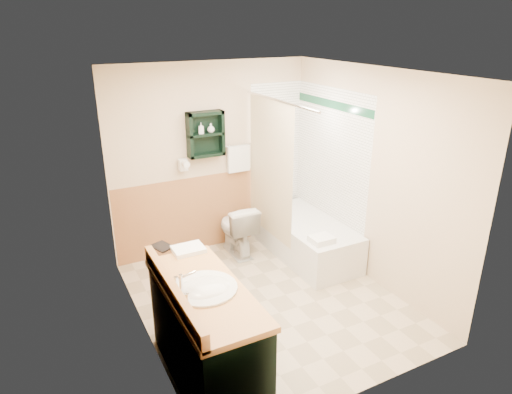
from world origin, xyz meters
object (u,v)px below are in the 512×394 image
object	(u,v)px
vanity_book	(154,241)
soap_bottle_b	(211,129)
vanity	(207,335)
toilet	(237,229)
wall_shelf	(206,134)
soap_bottle_a	(201,131)
bathtub	(307,239)
hair_dryer	(183,165)

from	to	relation	value
vanity_book	soap_bottle_b	bearing A→B (deg)	30.85
vanity	toilet	bearing A→B (deg)	58.67
wall_shelf	soap_bottle_a	xyz separation A→B (m)	(-0.06, -0.01, 0.05)
wall_shelf	bathtub	distance (m)	1.83
hair_dryer	vanity	bearing A→B (deg)	-105.12
wall_shelf	soap_bottle_b	xyz separation A→B (m)	(0.07, -0.01, 0.06)
wall_shelf	vanity	size ratio (longest dim) A/B	0.40
toilet	vanity	bearing A→B (deg)	60.49
bathtub	vanity_book	size ratio (longest dim) A/B	7.51
soap_bottle_a	soap_bottle_b	size ratio (longest dim) A/B	1.20
soap_bottle_b	bathtub	bearing A→B (deg)	-37.81
vanity	soap_bottle_b	world-z (taller)	soap_bottle_b
soap_bottle_a	hair_dryer	bearing A→B (deg)	172.95
vanity	soap_bottle_a	world-z (taller)	soap_bottle_a
toilet	vanity_book	bearing A→B (deg)	41.59
toilet	bathtub	bearing A→B (deg)	149.28
hair_dryer	toilet	xyz separation A→B (m)	(0.57, -0.29, -0.86)
soap_bottle_a	soap_bottle_b	xyz separation A→B (m)	(0.13, 0.00, 0.01)
wall_shelf	vanity_book	size ratio (longest dim) A/B	2.75
toilet	soap_bottle_b	bearing A→B (deg)	-50.50
soap_bottle_a	vanity	bearing A→B (deg)	-111.08
bathtub	soap_bottle_b	size ratio (longest dim) A/B	13.54
hair_dryer	vanity_book	distance (m)	1.61
hair_dryer	vanity	distance (m)	2.41
hair_dryer	soap_bottle_a	size ratio (longest dim) A/B	1.80
vanity_book	hair_dryer	bearing A→B (deg)	41.83
soap_bottle_b	hair_dryer	bearing A→B (deg)	175.34
hair_dryer	vanity_book	bearing A→B (deg)	-118.57
bathtub	soap_bottle_a	size ratio (longest dim) A/B	11.26
hair_dryer	toilet	size ratio (longest dim) A/B	0.35
hair_dryer	soap_bottle_a	distance (m)	0.47
bathtub	vanity_book	distance (m)	2.30
vanity	vanity_book	world-z (taller)	vanity_book
wall_shelf	toilet	size ratio (longest dim) A/B	0.80
toilet	soap_bottle_a	distance (m)	1.33
toilet	soap_bottle_b	world-z (taller)	soap_bottle_b
toilet	wall_shelf	bearing A→B (deg)	-42.80
toilet	soap_bottle_a	size ratio (longest dim) A/B	5.15
vanity	soap_bottle_a	distance (m)	2.60
hair_dryer	vanity	size ratio (longest dim) A/B	0.17
soap_bottle_a	vanity_book	bearing A→B (deg)	-126.28
vanity	hair_dryer	bearing A→B (deg)	74.88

